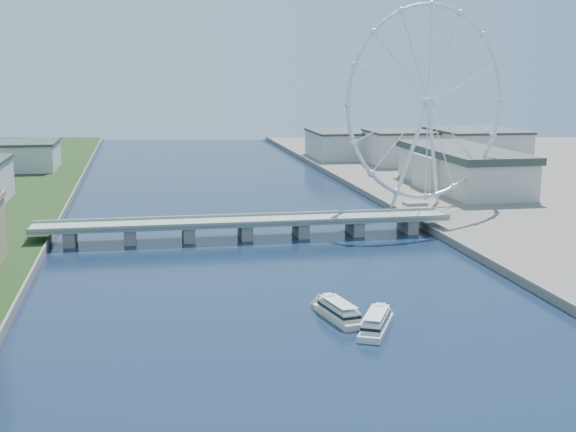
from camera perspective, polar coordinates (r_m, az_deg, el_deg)
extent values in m
cube|color=gray|center=(424.53, -3.07, -0.43)|extent=(220.00, 22.00, 2.00)
cube|color=gray|center=(423.88, -15.22, -1.46)|extent=(6.00, 20.00, 7.50)
cube|color=gray|center=(422.28, -11.16, -1.33)|extent=(6.00, 20.00, 7.50)
cube|color=gray|center=(422.81, -7.10, -1.20)|extent=(6.00, 20.00, 7.50)
cube|color=gray|center=(425.46, -3.06, -1.06)|extent=(6.00, 20.00, 7.50)
cube|color=gray|center=(430.19, 0.91, -0.91)|extent=(6.00, 20.00, 7.50)
cube|color=gray|center=(436.93, 4.77, -0.77)|extent=(6.00, 20.00, 7.50)
cube|color=gray|center=(445.60, 8.50, -0.63)|extent=(6.00, 20.00, 7.50)
torus|color=silver|center=(499.67, 9.94, 7.96)|extent=(113.60, 39.12, 118.60)
cylinder|color=silver|center=(499.67, 9.94, 7.96)|extent=(7.25, 6.61, 6.00)
cube|color=gray|center=(514.70, 9.02, 0.88)|extent=(14.00, 10.00, 2.00)
cube|color=beige|center=(724.03, -18.08, 4.06)|extent=(50.00, 70.00, 22.00)
cube|color=beige|center=(734.96, 8.17, 4.80)|extent=(60.00, 60.00, 28.00)
cube|color=beige|center=(737.68, 13.10, 4.73)|extent=(70.00, 90.00, 30.00)
cube|color=beige|center=(781.20, 3.97, 5.07)|extent=(60.00, 80.00, 24.00)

